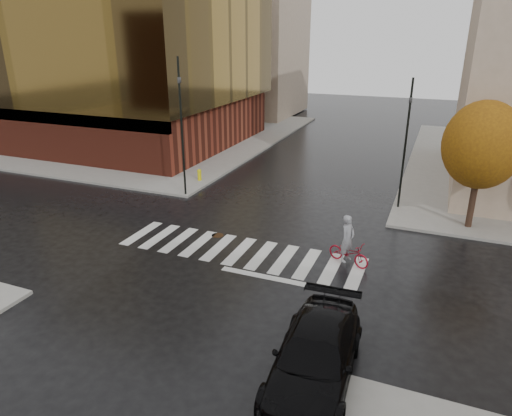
{
  "coord_description": "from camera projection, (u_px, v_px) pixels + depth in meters",
  "views": [
    {
      "loc": [
        7.98,
        -17.06,
        9.6
      ],
      "look_at": [
        0.54,
        1.22,
        2.0
      ],
      "focal_mm": 32.0,
      "sensor_mm": 36.0,
      "label": 1
    }
  ],
  "objects": [
    {
      "name": "ground",
      "position": [
        235.0,
        256.0,
        21.0
      ],
      "size": [
        120.0,
        120.0,
        0.0
      ],
      "primitive_type": "plane",
      "color": "black",
      "rests_on": "ground"
    },
    {
      "name": "sidewalk_nw",
      "position": [
        134.0,
        133.0,
        46.52
      ],
      "size": [
        30.0,
        30.0,
        0.15
      ],
      "primitive_type": "cube",
      "color": "gray",
      "rests_on": "ground"
    },
    {
      "name": "crosswalk",
      "position": [
        240.0,
        251.0,
        21.43
      ],
      "size": [
        12.0,
        3.0,
        0.01
      ],
      "primitive_type": "cube",
      "color": "silver",
      "rests_on": "ground"
    },
    {
      "name": "office_glass",
      "position": [
        96.0,
        48.0,
        41.32
      ],
      "size": [
        27.0,
        19.0,
        16.0
      ],
      "color": "maroon",
      "rests_on": "sidewalk_nw"
    },
    {
      "name": "building_nw_far",
      "position": [
        241.0,
        28.0,
        54.97
      ],
      "size": [
        14.0,
        12.0,
        20.0
      ],
      "primitive_type": "cube",
      "color": "tan",
      "rests_on": "sidewalk_nw"
    },
    {
      "name": "tree_ne_a",
      "position": [
        483.0,
        145.0,
        22.28
      ],
      "size": [
        3.8,
        3.8,
        6.5
      ],
      "color": "#301F15",
      "rests_on": "sidewalk_ne"
    },
    {
      "name": "sedan",
      "position": [
        315.0,
        356.0,
        13.25
      ],
      "size": [
        2.55,
        5.71,
        1.63
      ],
      "primitive_type": "imported",
      "rotation": [
        0.0,
        0.0,
        0.05
      ],
      "color": "black",
      "rests_on": "ground"
    },
    {
      "name": "cyclist",
      "position": [
        348.0,
        248.0,
        20.03
      ],
      "size": [
        2.12,
        1.4,
        2.28
      ],
      "rotation": [
        0.0,
        0.0,
        1.19
      ],
      "color": "maroon",
      "rests_on": "ground"
    },
    {
      "name": "traffic_light_nw",
      "position": [
        181.0,
        117.0,
        26.89
      ],
      "size": [
        0.23,
        0.2,
        8.22
      ],
      "rotation": [
        0.0,
        0.0,
        -1.75
      ],
      "color": "black",
      "rests_on": "sidewalk_nw"
    },
    {
      "name": "traffic_light_ne",
      "position": [
        406.0,
        136.0,
        25.03
      ],
      "size": [
        0.18,
        0.21,
        7.26
      ],
      "rotation": [
        0.0,
        0.0,
        2.95
      ],
      "color": "black",
      "rests_on": "sidewalk_ne"
    },
    {
      "name": "fire_hydrant",
      "position": [
        199.0,
        174.0,
        31.11
      ],
      "size": [
        0.28,
        0.28,
        0.79
      ],
      "color": "yellow",
      "rests_on": "sidewalk_nw"
    },
    {
      "name": "manhole",
      "position": [
        218.0,
        235.0,
        23.1
      ],
      "size": [
        0.8,
        0.8,
        0.01
      ],
      "primitive_type": "cylinder",
      "rotation": [
        0.0,
        0.0,
        -0.41
      ],
      "color": "#3E2816",
      "rests_on": "ground"
    }
  ]
}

